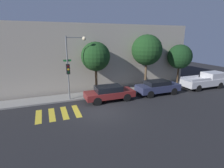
% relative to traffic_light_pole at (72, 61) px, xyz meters
% --- Properties ---
extents(ground_plane, '(60.00, 60.00, 0.00)m').
position_rel_traffic_light_pole_xyz_m(ground_plane, '(1.63, -3.37, -3.70)').
color(ground_plane, black).
extents(sidewalk, '(26.00, 2.03, 0.14)m').
position_rel_traffic_light_pole_xyz_m(sidewalk, '(1.63, 0.84, -3.63)').
color(sidewalk, gray).
rests_on(sidewalk, ground).
extents(building_row, '(26.00, 6.00, 7.20)m').
position_rel_traffic_light_pole_xyz_m(building_row, '(1.63, 5.25, -0.10)').
color(building_row, '#A89E8E').
rests_on(building_row, ground).
extents(crosswalk, '(3.30, 2.60, 0.00)m').
position_rel_traffic_light_pole_xyz_m(crosswalk, '(-1.64, -2.57, -3.69)').
color(crosswalk, gold).
rests_on(crosswalk, ground).
extents(traffic_light_pole, '(2.13, 0.56, 5.93)m').
position_rel_traffic_light_pole_xyz_m(traffic_light_pole, '(0.00, 0.00, 0.00)').
color(traffic_light_pole, slate).
rests_on(traffic_light_pole, ground).
extents(sedan_near_corner, '(4.61, 1.76, 1.44)m').
position_rel_traffic_light_pole_xyz_m(sedan_near_corner, '(3.11, -1.27, -2.91)').
color(sedan_near_corner, maroon).
rests_on(sedan_near_corner, ground).
extents(sedan_middle, '(4.57, 1.79, 1.47)m').
position_rel_traffic_light_pole_xyz_m(sedan_middle, '(8.50, -1.27, -2.89)').
color(sedan_middle, '#2D3351').
rests_on(sedan_middle, ground).
extents(pickup_truck, '(5.38, 1.94, 1.80)m').
position_rel_traffic_light_pole_xyz_m(pickup_truck, '(15.25, -1.27, -2.77)').
color(pickup_truck, '#BCBCC1').
rests_on(pickup_truck, ground).
extents(tree_near_corner, '(2.91, 2.91, 5.39)m').
position_rel_traffic_light_pole_xyz_m(tree_near_corner, '(2.56, 1.11, 0.22)').
color(tree_near_corner, '#4C3823').
rests_on(tree_near_corner, ground).
extents(tree_midblock, '(3.39, 3.39, 6.12)m').
position_rel_traffic_light_pole_xyz_m(tree_midblock, '(8.46, 1.11, 0.72)').
color(tree_midblock, brown).
rests_on(tree_midblock, ground).
extents(tree_far_end, '(2.94, 2.94, 4.99)m').
position_rel_traffic_light_pole_xyz_m(tree_far_end, '(13.15, 1.11, -0.19)').
color(tree_far_end, '#42301E').
rests_on(tree_far_end, ground).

